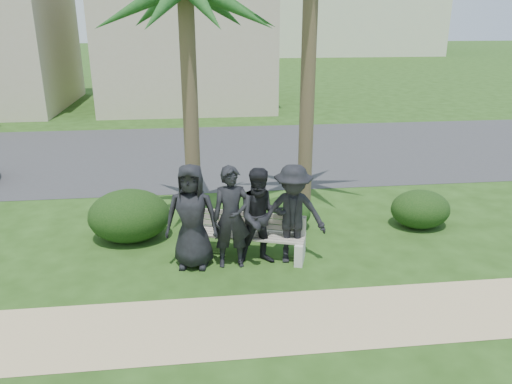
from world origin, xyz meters
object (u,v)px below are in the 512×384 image
at_px(man_c, 261,217).
at_px(man_d, 293,214).
at_px(park_bench, 244,238).
at_px(man_a, 192,217).
at_px(man_b, 232,217).

bearing_deg(man_c, man_d, -2.78).
bearing_deg(park_bench, man_d, -2.80).
relative_size(park_bench, man_a, 1.26).
distance_m(man_a, man_d, 1.80).
relative_size(park_bench, man_b, 1.29).
bearing_deg(man_d, man_c, -169.48).
bearing_deg(man_c, park_bench, 125.83).
height_order(man_b, man_d, man_b).
bearing_deg(man_b, park_bench, 55.68).
xyz_separation_m(man_b, man_d, (1.10, 0.03, -0.01)).
xyz_separation_m(man_c, man_d, (0.57, 0.01, 0.02)).
distance_m(man_a, man_c, 1.22).
bearing_deg(man_c, man_a, 173.66).
distance_m(park_bench, man_a, 1.15).
bearing_deg(park_bench, man_c, -32.07).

